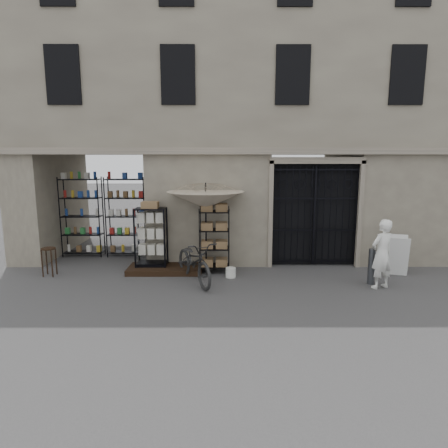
{
  "coord_description": "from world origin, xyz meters",
  "views": [
    {
      "loc": [
        -0.83,
        -8.3,
        3.02
      ],
      "look_at": [
        -0.8,
        1.4,
        1.35
      ],
      "focal_mm": 30.0,
      "sensor_mm": 36.0,
      "label": 1
    }
  ],
  "objects_px": {
    "white_bucket": "(231,273)",
    "easel_sign": "(398,255)",
    "market_umbrella": "(206,195)",
    "display_cabinet": "(151,240)",
    "wire_rack": "(214,241)",
    "steel_bollard": "(371,266)",
    "wooden_stool": "(49,261)",
    "bicycle": "(194,282)",
    "shopkeeper": "(379,288)"
  },
  "relations": [
    {
      "from": "market_umbrella",
      "to": "shopkeeper",
      "type": "bearing_deg",
      "value": -17.03
    },
    {
      "from": "wooden_stool",
      "to": "steel_bollard",
      "type": "distance_m",
      "value": 8.24
    },
    {
      "from": "display_cabinet",
      "to": "white_bucket",
      "type": "xyz_separation_m",
      "value": [
        2.15,
        -0.6,
        -0.74
      ]
    },
    {
      "from": "market_umbrella",
      "to": "shopkeeper",
      "type": "height_order",
      "value": "market_umbrella"
    },
    {
      "from": "white_bucket",
      "to": "shopkeeper",
      "type": "xyz_separation_m",
      "value": [
        3.54,
        -0.82,
        -0.13
      ]
    },
    {
      "from": "market_umbrella",
      "to": "display_cabinet",
      "type": "bearing_deg",
      "value": 174.87
    },
    {
      "from": "white_bucket",
      "to": "steel_bollard",
      "type": "relative_size",
      "value": 0.3
    },
    {
      "from": "white_bucket",
      "to": "steel_bollard",
      "type": "bearing_deg",
      "value": -8.83
    },
    {
      "from": "market_umbrella",
      "to": "white_bucket",
      "type": "distance_m",
      "value": 2.13
    },
    {
      "from": "display_cabinet",
      "to": "steel_bollard",
      "type": "xyz_separation_m",
      "value": [
        5.59,
        -1.13,
        -0.42
      ]
    },
    {
      "from": "wooden_stool",
      "to": "easel_sign",
      "type": "height_order",
      "value": "easel_sign"
    },
    {
      "from": "market_umbrella",
      "to": "easel_sign",
      "type": "xyz_separation_m",
      "value": [
        5.06,
        -0.29,
        -1.56
      ]
    },
    {
      "from": "white_bucket",
      "to": "easel_sign",
      "type": "height_order",
      "value": "easel_sign"
    },
    {
      "from": "wire_rack",
      "to": "wooden_stool",
      "type": "bearing_deg",
      "value": -172.83
    },
    {
      "from": "bicycle",
      "to": "steel_bollard",
      "type": "bearing_deg",
      "value": -27.83
    },
    {
      "from": "market_umbrella",
      "to": "white_bucket",
      "type": "bearing_deg",
      "value": -35.34
    },
    {
      "from": "display_cabinet",
      "to": "shopkeeper",
      "type": "height_order",
      "value": "display_cabinet"
    },
    {
      "from": "display_cabinet",
      "to": "wire_rack",
      "type": "bearing_deg",
      "value": -20.45
    },
    {
      "from": "bicycle",
      "to": "wooden_stool",
      "type": "xyz_separation_m",
      "value": [
        -3.85,
        0.54,
        0.39
      ]
    },
    {
      "from": "shopkeeper",
      "to": "wooden_stool",
      "type": "bearing_deg",
      "value": -30.83
    },
    {
      "from": "wire_rack",
      "to": "steel_bollard",
      "type": "relative_size",
      "value": 1.99
    },
    {
      "from": "market_umbrella",
      "to": "wooden_stool",
      "type": "height_order",
      "value": "market_umbrella"
    },
    {
      "from": "wire_rack",
      "to": "white_bucket",
      "type": "relative_size",
      "value": 6.75
    },
    {
      "from": "bicycle",
      "to": "shopkeeper",
      "type": "bearing_deg",
      "value": -31.46
    },
    {
      "from": "market_umbrella",
      "to": "steel_bollard",
      "type": "xyz_separation_m",
      "value": [
        4.09,
        -1.0,
        -1.65
      ]
    },
    {
      "from": "steel_bollard",
      "to": "easel_sign",
      "type": "relative_size",
      "value": 0.86
    },
    {
      "from": "display_cabinet",
      "to": "white_bucket",
      "type": "bearing_deg",
      "value": -32.19
    },
    {
      "from": "steel_bollard",
      "to": "easel_sign",
      "type": "bearing_deg",
      "value": 36.34
    },
    {
      "from": "market_umbrella",
      "to": "white_bucket",
      "type": "height_order",
      "value": "market_umbrella"
    },
    {
      "from": "steel_bollard",
      "to": "bicycle",
      "type": "bearing_deg",
      "value": 178.05
    },
    {
      "from": "market_umbrella",
      "to": "bicycle",
      "type": "distance_m",
      "value": 2.28
    },
    {
      "from": "steel_bollard",
      "to": "shopkeeper",
      "type": "xyz_separation_m",
      "value": [
        0.11,
        -0.29,
        -0.44
      ]
    },
    {
      "from": "display_cabinet",
      "to": "bicycle",
      "type": "height_order",
      "value": "display_cabinet"
    },
    {
      "from": "steel_bollard",
      "to": "shopkeeper",
      "type": "relative_size",
      "value": 0.53
    },
    {
      "from": "wooden_stool",
      "to": "white_bucket",
      "type": "bearing_deg",
      "value": -1.89
    },
    {
      "from": "wire_rack",
      "to": "shopkeeper",
      "type": "distance_m",
      "value": 4.27
    },
    {
      "from": "steel_bollard",
      "to": "wooden_stool",
      "type": "bearing_deg",
      "value": 175.18
    },
    {
      "from": "display_cabinet",
      "to": "steel_bollard",
      "type": "distance_m",
      "value": 5.72
    },
    {
      "from": "shopkeeper",
      "to": "easel_sign",
      "type": "xyz_separation_m",
      "value": [
        0.86,
        1.0,
        0.54
      ]
    },
    {
      "from": "white_bucket",
      "to": "market_umbrella",
      "type": "bearing_deg",
      "value": 144.66
    },
    {
      "from": "wooden_stool",
      "to": "easel_sign",
      "type": "bearing_deg",
      "value": 0.12
    },
    {
      "from": "steel_bollard",
      "to": "market_umbrella",
      "type": "bearing_deg",
      "value": 166.29
    },
    {
      "from": "bicycle",
      "to": "wooden_stool",
      "type": "bearing_deg",
      "value": 146.1
    },
    {
      "from": "white_bucket",
      "to": "bicycle",
      "type": "bearing_deg",
      "value": -157.12
    },
    {
      "from": "bicycle",
      "to": "wire_rack",
      "type": "bearing_deg",
      "value": 34.99
    },
    {
      "from": "bicycle",
      "to": "wooden_stool",
      "type": "distance_m",
      "value": 3.91
    },
    {
      "from": "display_cabinet",
      "to": "wire_rack",
      "type": "relative_size",
      "value": 0.97
    },
    {
      "from": "display_cabinet",
      "to": "wooden_stool",
      "type": "relative_size",
      "value": 2.3
    },
    {
      "from": "bicycle",
      "to": "white_bucket",
      "type": "bearing_deg",
      "value": -3.0
    },
    {
      "from": "display_cabinet",
      "to": "wooden_stool",
      "type": "height_order",
      "value": "display_cabinet"
    }
  ]
}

